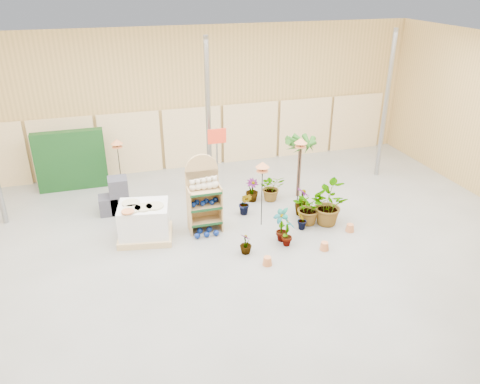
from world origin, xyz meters
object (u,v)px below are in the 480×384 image
(bird_table_front, at_px, (262,167))
(pallet_stack, at_px, (144,222))
(potted_plant_2, at_px, (308,207))
(display_shelf, at_px, (203,196))

(bird_table_front, bearing_deg, pallet_stack, 176.42)
(potted_plant_2, bearing_deg, bird_table_front, 168.88)
(display_shelf, bearing_deg, pallet_stack, -175.43)
(bird_table_front, bearing_deg, display_shelf, 168.56)
(pallet_stack, relative_size, bird_table_front, 0.82)
(bird_table_front, height_order, potted_plant_2, bird_table_front)
(pallet_stack, height_order, bird_table_front, bird_table_front)
(bird_table_front, distance_m, potted_plant_2, 1.68)
(display_shelf, xyz_separation_m, potted_plant_2, (2.64, -0.53, -0.43))
(potted_plant_2, bearing_deg, pallet_stack, 174.22)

